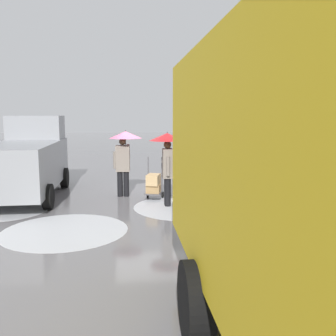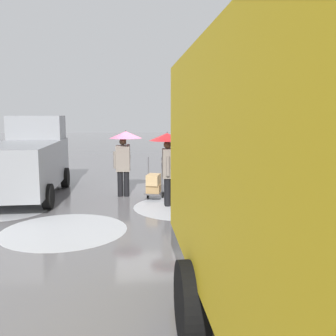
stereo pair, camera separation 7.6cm
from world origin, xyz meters
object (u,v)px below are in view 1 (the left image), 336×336
Objects in this scene: hand_dolly_boxes at (154,184)px; cargo_van_parked_right at (26,160)px; pedestrian_pink_side at (124,148)px; pedestrian_white_side at (167,151)px; pedestrian_black_side at (198,153)px; pedestrian_far_side at (219,148)px; shopping_cart_vendor at (183,181)px.

cargo_van_parked_right is at bearing -13.91° from hand_dolly_boxes.
pedestrian_pink_side is (0.89, -0.61, 1.09)m from hand_dolly_boxes.
pedestrian_black_side is at bearing 146.77° from pedestrian_white_side.
hand_dolly_boxes is 2.41m from pedestrian_far_side.
pedestrian_far_side is (-1.78, -1.01, 0.00)m from pedestrian_white_side.
pedestrian_white_side is at bearing 133.04° from pedestrian_pink_side.
pedestrian_black_side is at bearing 57.48° from pedestrian_far_side.
hand_dolly_boxes is 0.61× the size of pedestrian_white_side.
cargo_van_parked_right reaches higher than pedestrian_white_side.
hand_dolly_boxes is (0.95, 0.05, -0.07)m from shopping_cart_vendor.
pedestrian_far_side is (-1.18, -0.23, 1.02)m from shopping_cart_vendor.
hand_dolly_boxes is at bearing -64.03° from pedestrian_white_side.
pedestrian_far_side is at bearing 173.40° from cargo_van_parked_right.
hand_dolly_boxes is 2.02m from pedestrian_black_side.
shopping_cart_vendor is at bearing 163.27° from pedestrian_pink_side.
pedestrian_black_side is 0.96m from pedestrian_white_side.
pedestrian_black_side is at bearing 137.79° from pedestrian_pink_side.
cargo_van_parked_right is at bearing -10.74° from shopping_cart_vendor.
pedestrian_white_side is at bearing 158.60° from cargo_van_parked_right.
pedestrian_white_side reaches higher than hand_dolly_boxes.
pedestrian_black_side is (-5.19, 2.25, 0.41)m from cargo_van_parked_right.
cargo_van_parked_right is 5.14× the size of shopping_cart_vendor.
hand_dolly_boxes is at bearing 3.23° from shopping_cart_vendor.
shopping_cart_vendor is 0.49× the size of pedestrian_white_side.
pedestrian_pink_side is at bearing 172.87° from cargo_van_parked_right.
pedestrian_pink_side is 1.00× the size of pedestrian_black_side.
pedestrian_white_side is (-4.39, 1.72, 0.41)m from cargo_van_parked_right.
hand_dolly_boxes is 0.61× the size of pedestrian_black_side.
pedestrian_pink_side is at bearing -6.05° from pedestrian_far_side.
pedestrian_white_side is at bearing 29.46° from pedestrian_far_side.
pedestrian_far_side is at bearing 173.95° from pedestrian_pink_side.
pedestrian_black_side is at bearing 132.80° from hand_dolly_boxes.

